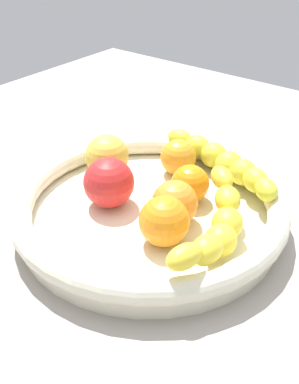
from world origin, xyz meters
The scene contains 10 objects.
kitchen_counter centered at (0.00, 0.00, 1.50)cm, with size 120.00×120.00×3.00cm, color #9C948D.
fruit_bowl centered at (0.00, 0.00, 5.52)cm, with size 35.98×35.98×4.90cm.
banana_draped_left centered at (-1.10, -10.83, 8.37)cm, with size 20.67×10.04×5.31cm.
banana_draped_right centered at (13.13, -3.63, 7.75)cm, with size 9.94×21.81×4.82cm.
orange_front centered at (0.10, -3.98, 7.92)cm, with size 5.83×5.83×5.83cm, color orange.
orange_mid_left centered at (-4.03, -5.33, 8.05)cm, with size 6.09×6.09×6.09cm, color orange.
orange_mid_right centered at (10.53, 2.82, 7.68)cm, with size 5.34×5.34×5.34cm, color orange.
orange_rear centered at (5.44, -2.64, 7.61)cm, with size 5.20×5.20×5.20cm, color orange.
tomato_red centered at (-1.94, 5.26, 8.38)cm, with size 6.75×6.75×6.75cm, color red.
apple_yellow centered at (3.55, 10.60, 8.20)cm, with size 6.38×6.38×6.38cm, color gold.
Camera 1 is at (-40.42, -31.49, 40.69)cm, focal length 44.22 mm.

